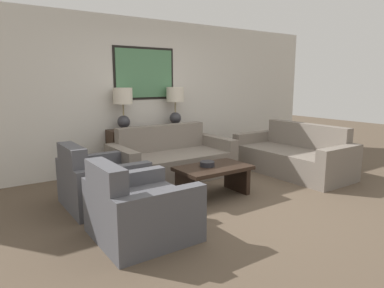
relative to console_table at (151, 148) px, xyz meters
The scene contains 11 objects.
ground_plane 2.23m from the console_table, 90.00° to the right, with size 20.00×20.00×0.00m, color brown.
back_wall 0.99m from the console_table, 90.00° to the left, with size 8.19×0.12×2.65m.
console_table is the anchor object (origin of this frame).
table_lamp_left 0.97m from the console_table, behind, with size 0.32×0.32×0.70m.
table_lamp_right 0.97m from the console_table, ahead, with size 0.32×0.32×0.70m.
couch_by_back_wall 0.72m from the console_table, 90.00° to the right, with size 1.98×0.95×0.83m.
couch_by_side 2.50m from the console_table, 41.30° to the right, with size 0.95×1.98×0.83m.
coffee_table 1.85m from the console_table, 90.99° to the right, with size 1.00×0.61×0.43m.
decorative_bowl 1.80m from the console_table, 93.13° to the right, with size 0.20×0.20×0.07m.
armchair_near_back_wall 1.92m from the console_table, 137.63° to the right, with size 0.92×0.94×0.81m.
armchair_near_camera 2.80m from the console_table, 120.51° to the right, with size 0.92×0.94×0.81m.
Camera 1 is at (-2.84, -3.21, 1.58)m, focal length 32.00 mm.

